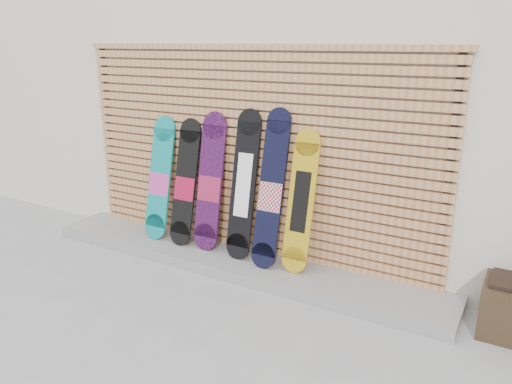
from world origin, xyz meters
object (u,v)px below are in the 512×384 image
snowboard_2 (210,183)px  snowboard_4 (271,190)px  snowboard_0 (160,179)px  snowboard_5 (301,202)px  snowboard_1 (185,183)px  snowboard_3 (244,185)px

snowboard_2 → snowboard_4: (0.77, -0.04, 0.05)m
snowboard_0 → snowboard_2: (0.69, 0.02, 0.05)m
snowboard_2 → snowboard_5: (1.09, -0.01, -0.04)m
snowboard_0 → snowboard_4: snowboard_4 is taller
snowboard_1 → snowboard_4: bearing=-1.2°
snowboard_2 → snowboard_5: 1.09m
snowboard_1 → snowboard_3: size_ratio=0.90×
snowboard_2 → snowboard_4: snowboard_4 is taller
snowboard_0 → snowboard_3: size_ratio=0.90×
snowboard_4 → snowboard_5: size_ratio=1.13×
snowboard_3 → snowboard_1: bearing=-179.3°
snowboard_3 → snowboard_4: (0.34, -0.03, 0.00)m
snowboard_0 → snowboard_3: bearing=0.4°
snowboard_1 → snowboard_2: size_ratio=0.94×
snowboard_5 → snowboard_1: bearing=-179.5°
snowboard_0 → snowboard_4: (1.46, -0.03, 0.09)m
snowboard_0 → snowboard_3: 1.13m
snowboard_0 → snowboard_2: 0.69m
snowboard_0 → snowboard_2: snowboard_2 is taller
snowboard_2 → snowboard_4: 0.77m
snowboard_1 → snowboard_3: bearing=0.7°
snowboard_3 → snowboard_2: bearing=178.7°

